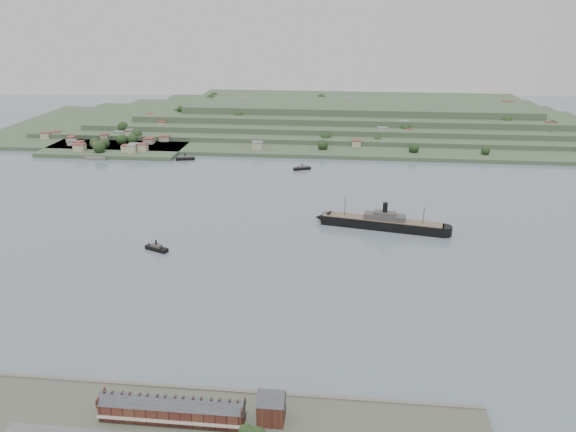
# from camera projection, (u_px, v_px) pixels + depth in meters

# --- Properties ---
(ground) EXTENTS (1400.00, 1400.00, 0.00)m
(ground) POSITION_uv_depth(u_px,v_px,m) (263.00, 248.00, 369.45)
(ground) COLOR slate
(ground) RESTS_ON ground
(terrace_row) EXTENTS (55.60, 9.80, 11.07)m
(terrace_row) POSITION_uv_depth(u_px,v_px,m) (172.00, 409.00, 211.69)
(terrace_row) COLOR #4B211B
(terrace_row) RESTS_ON ground
(gabled_building) EXTENTS (10.40, 10.18, 14.09)m
(gabled_building) POSITION_uv_depth(u_px,v_px,m) (271.00, 406.00, 211.26)
(gabled_building) COLOR #4B211B
(gabled_building) RESTS_ON ground
(far_peninsula) EXTENTS (760.00, 309.00, 30.00)m
(far_peninsula) POSITION_uv_depth(u_px,v_px,m) (329.00, 118.00, 728.23)
(far_peninsula) COLOR #384E34
(far_peninsula) RESTS_ON ground
(steamship) EXTENTS (97.06, 28.95, 23.46)m
(steamship) POSITION_uv_depth(u_px,v_px,m) (378.00, 222.00, 400.23)
(steamship) COLOR black
(steamship) RESTS_ON ground
(tugboat) EXTENTS (16.91, 10.63, 7.44)m
(tugboat) POSITION_uv_depth(u_px,v_px,m) (157.00, 248.00, 364.32)
(tugboat) COLOR black
(tugboat) RESTS_ON ground
(ferry_west) EXTENTS (20.03, 9.59, 7.24)m
(ferry_west) POSITION_uv_depth(u_px,v_px,m) (185.00, 158.00, 577.40)
(ferry_west) COLOR black
(ferry_west) RESTS_ON ground
(ferry_east) EXTENTS (17.52, 11.27, 6.40)m
(ferry_east) POSITION_uv_depth(u_px,v_px,m) (302.00, 168.00, 543.28)
(ferry_east) COLOR black
(ferry_east) RESTS_ON ground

